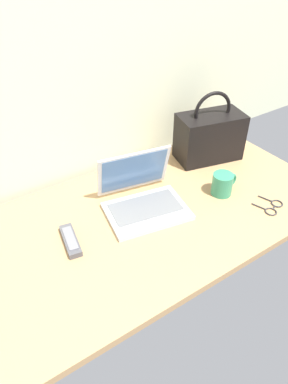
{
  "coord_description": "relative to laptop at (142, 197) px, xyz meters",
  "views": [
    {
      "loc": [
        -0.55,
        -0.85,
        0.94
      ],
      "look_at": [
        0.02,
        0.0,
        0.15
      ],
      "focal_mm": 33.02,
      "sensor_mm": 36.0,
      "label": 1
    }
  ],
  "objects": [
    {
      "name": "desk",
      "position": [
        -0.05,
        -0.06,
        -0.06
      ],
      "size": [
        1.6,
        0.76,
        0.03
      ],
      "color": "tan",
      "rests_on": "ground"
    },
    {
      "name": "laptop",
      "position": [
        0.0,
        0.0,
        0.0
      ],
      "size": [
        0.35,
        0.33,
        0.21
      ],
      "color": "silver",
      "rests_on": "desk"
    },
    {
      "name": "coffee_mug",
      "position": [
        0.33,
        -0.11,
        0.0
      ],
      "size": [
        0.12,
        0.09,
        0.09
      ],
      "color": "#338C66",
      "rests_on": "desk"
    },
    {
      "name": "remote_control_near",
      "position": [
        -0.32,
        -0.03,
        -0.03
      ],
      "size": [
        0.07,
        0.17,
        0.02
      ],
      "color": "#4C4C51",
      "rests_on": "desk"
    },
    {
      "name": "eyeglasses",
      "position": [
        0.43,
        -0.3,
        -0.04
      ],
      "size": [
        0.12,
        0.13,
        0.01
      ],
      "color": "#333338",
      "rests_on": "desk"
    },
    {
      "name": "handbag",
      "position": [
        0.47,
        0.14,
        0.07
      ],
      "size": [
        0.33,
        0.23,
        0.33
      ],
      "color": "black",
      "rests_on": "desk"
    }
  ]
}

